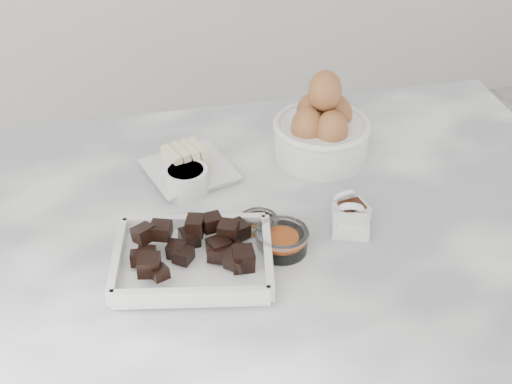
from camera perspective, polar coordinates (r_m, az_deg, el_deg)
The scene contains 9 objects.
marble_slab at distance 1.16m, azimuth -0.66°, elevation -3.37°, with size 1.20×0.80×0.04m, color white.
chocolate_dish at distance 1.06m, azimuth -5.09°, elevation -5.10°, with size 0.26×0.22×0.06m.
butter_plate at distance 1.26m, azimuth -5.49°, elevation 2.15°, with size 0.18×0.18×0.06m.
sugar_ramekin at distance 1.21m, azimuth -5.61°, elevation 1.01°, with size 0.08×0.08×0.04m.
egg_bowl at distance 1.29m, azimuth 5.27°, elevation 4.98°, with size 0.18×0.18×0.17m.
honey_bowl at distance 1.12m, azimuth 0.20°, elevation -2.68°, with size 0.07×0.07×0.03m.
zest_bowl at distance 1.09m, azimuth 2.09°, elevation -3.80°, with size 0.08×0.08×0.04m.
vanilla_spoon at distance 1.17m, azimuth 7.49°, elevation -1.18°, with size 0.06×0.07×0.04m.
salt_spoon at distance 1.14m, azimuth 7.60°, elevation -2.36°, with size 0.07×0.08×0.04m.
Camera 1 is at (-0.18, -0.89, 1.65)m, focal length 50.00 mm.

